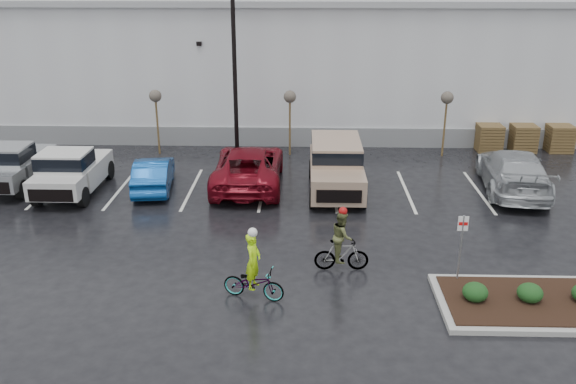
{
  "coord_description": "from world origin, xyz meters",
  "views": [
    {
      "loc": [
        -0.75,
        -15.89,
        8.96
      ],
      "look_at": [
        -1.34,
        4.32,
        1.3
      ],
      "focal_mm": 38.0,
      "sensor_mm": 36.0,
      "label": 1
    }
  ],
  "objects_px": {
    "pickup_silver": "(17,162)",
    "cyclist_hivis": "(254,277)",
    "sapling_east": "(447,101)",
    "car_blue": "(154,174)",
    "sapling_mid": "(290,100)",
    "pallet_stack_b": "(523,138)",
    "sapling_west": "(156,99)",
    "pallet_stack_c": "(559,138)",
    "car_red": "(248,166)",
    "pickup_white": "(75,168)",
    "suv_tan": "(336,168)",
    "lamppost": "(234,40)",
    "pallet_stack_a": "(489,138)",
    "cyclist_olive": "(342,247)",
    "car_far_silver": "(513,171)",
    "fire_lane_sign": "(461,241)"
  },
  "relations": [
    {
      "from": "lamppost",
      "to": "pickup_silver",
      "type": "bearing_deg",
      "value": -158.54
    },
    {
      "from": "car_far_silver",
      "to": "cyclist_hivis",
      "type": "bearing_deg",
      "value": 49.15
    },
    {
      "from": "car_far_silver",
      "to": "sapling_mid",
      "type": "bearing_deg",
      "value": -19.64
    },
    {
      "from": "sapling_west",
      "to": "suv_tan",
      "type": "xyz_separation_m",
      "value": [
        8.54,
        -5.11,
        -1.7
      ]
    },
    {
      "from": "sapling_mid",
      "to": "pallet_stack_c",
      "type": "bearing_deg",
      "value": 4.24
    },
    {
      "from": "car_red",
      "to": "cyclist_hivis",
      "type": "distance_m",
      "value": 9.38
    },
    {
      "from": "pickup_white",
      "to": "cyclist_hivis",
      "type": "bearing_deg",
      "value": -46.34
    },
    {
      "from": "car_far_silver",
      "to": "cyclist_olive",
      "type": "bearing_deg",
      "value": 51.36
    },
    {
      "from": "pallet_stack_a",
      "to": "car_blue",
      "type": "distance_m",
      "value": 16.69
    },
    {
      "from": "sapling_east",
      "to": "car_red",
      "type": "bearing_deg",
      "value": -154.0
    },
    {
      "from": "pallet_stack_b",
      "to": "fire_lane_sign",
      "type": "xyz_separation_m",
      "value": [
        -6.4,
        -13.8,
        0.73
      ]
    },
    {
      "from": "sapling_west",
      "to": "pickup_silver",
      "type": "height_order",
      "value": "sapling_west"
    },
    {
      "from": "sapling_east",
      "to": "car_red",
      "type": "distance_m",
      "value": 10.34
    },
    {
      "from": "pickup_white",
      "to": "car_blue",
      "type": "bearing_deg",
      "value": 4.34
    },
    {
      "from": "car_blue",
      "to": "pallet_stack_a",
      "type": "bearing_deg",
      "value": -166.12
    },
    {
      "from": "cyclist_hivis",
      "to": "pallet_stack_a",
      "type": "bearing_deg",
      "value": -20.7
    },
    {
      "from": "pickup_silver",
      "to": "cyclist_hivis",
      "type": "relative_size",
      "value": 2.39
    },
    {
      "from": "pallet_stack_c",
      "to": "cyclist_olive",
      "type": "height_order",
      "value": "cyclist_olive"
    },
    {
      "from": "pickup_white",
      "to": "sapling_west",
      "type": "bearing_deg",
      "value": 66.72
    },
    {
      "from": "sapling_mid",
      "to": "cyclist_olive",
      "type": "bearing_deg",
      "value": -80.97
    },
    {
      "from": "car_red",
      "to": "suv_tan",
      "type": "xyz_separation_m",
      "value": [
        3.68,
        -0.66,
        0.19
      ]
    },
    {
      "from": "pickup_silver",
      "to": "cyclist_hivis",
      "type": "xyz_separation_m",
      "value": [
        10.86,
        -9.24,
        -0.3
      ]
    },
    {
      "from": "sapling_west",
      "to": "pallet_stack_c",
      "type": "distance_m",
      "value": 20.13
    },
    {
      "from": "sapling_mid",
      "to": "suv_tan",
      "type": "xyz_separation_m",
      "value": [
        2.04,
        -5.11,
        -1.7
      ]
    },
    {
      "from": "suv_tan",
      "to": "pickup_silver",
      "type": "bearing_deg",
      "value": 177.6
    },
    {
      "from": "sapling_west",
      "to": "pickup_white",
      "type": "height_order",
      "value": "sapling_west"
    },
    {
      "from": "pallet_stack_b",
      "to": "cyclist_olive",
      "type": "xyz_separation_m",
      "value": [
        -9.79,
        -13.02,
        0.1
      ]
    },
    {
      "from": "car_red",
      "to": "cyclist_hivis",
      "type": "height_order",
      "value": "cyclist_hivis"
    },
    {
      "from": "suv_tan",
      "to": "sapling_west",
      "type": "bearing_deg",
      "value": 149.09
    },
    {
      "from": "sapling_east",
      "to": "pickup_white",
      "type": "relative_size",
      "value": 0.62
    },
    {
      "from": "pickup_white",
      "to": "suv_tan",
      "type": "height_order",
      "value": "suv_tan"
    },
    {
      "from": "sapling_east",
      "to": "sapling_mid",
      "type": "bearing_deg",
      "value": 180.0
    },
    {
      "from": "car_red",
      "to": "pallet_stack_b",
      "type": "bearing_deg",
      "value": -158.28
    },
    {
      "from": "cyclist_hivis",
      "to": "cyclist_olive",
      "type": "distance_m",
      "value": 3.12
    },
    {
      "from": "pallet_stack_a",
      "to": "car_red",
      "type": "distance_m",
      "value": 12.85
    },
    {
      "from": "pallet_stack_a",
      "to": "car_far_silver",
      "type": "bearing_deg",
      "value": -96.06
    },
    {
      "from": "sapling_west",
      "to": "suv_tan",
      "type": "bearing_deg",
      "value": -30.91
    },
    {
      "from": "sapling_west",
      "to": "sapling_mid",
      "type": "distance_m",
      "value": 6.5
    },
    {
      "from": "sapling_east",
      "to": "pickup_white",
      "type": "bearing_deg",
      "value": -162.02
    },
    {
      "from": "cyclist_hivis",
      "to": "cyclist_olive",
      "type": "height_order",
      "value": "cyclist_hivis"
    },
    {
      "from": "lamppost",
      "to": "pallet_stack_b",
      "type": "distance_m",
      "value": 15.19
    },
    {
      "from": "sapling_east",
      "to": "car_blue",
      "type": "xyz_separation_m",
      "value": [
        -13.07,
        -5.04,
        -2.06
      ]
    },
    {
      "from": "pallet_stack_a",
      "to": "cyclist_olive",
      "type": "height_order",
      "value": "cyclist_olive"
    },
    {
      "from": "pallet_stack_c",
      "to": "cyclist_hivis",
      "type": "distance_m",
      "value": 20.47
    },
    {
      "from": "sapling_east",
      "to": "cyclist_hivis",
      "type": "xyz_separation_m",
      "value": [
        -8.16,
        -13.78,
        -2.05
      ]
    },
    {
      "from": "pickup_white",
      "to": "car_far_silver",
      "type": "distance_m",
      "value": 18.17
    },
    {
      "from": "fire_lane_sign",
      "to": "car_blue",
      "type": "height_order",
      "value": "fire_lane_sign"
    },
    {
      "from": "sapling_west",
      "to": "car_blue",
      "type": "height_order",
      "value": "sapling_west"
    },
    {
      "from": "sapling_mid",
      "to": "suv_tan",
      "type": "relative_size",
      "value": 0.63
    },
    {
      "from": "sapling_mid",
      "to": "pallet_stack_b",
      "type": "height_order",
      "value": "sapling_mid"
    }
  ]
}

